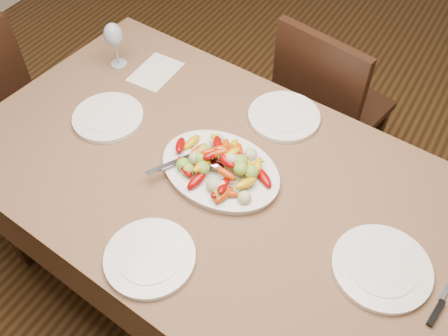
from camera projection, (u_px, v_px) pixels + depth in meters
floor at (248, 237)px, 2.41m from camera, size 6.00×6.00×0.00m
dining_table at (224, 241)px, 1.95m from camera, size 1.92×1.19×0.76m
chair_far at (333, 106)px, 2.31m from camera, size 0.49×0.49×0.95m
serving_platter at (220, 171)px, 1.67m from camera, size 0.44×0.34×0.02m
roasted_vegetables at (220, 160)px, 1.63m from camera, size 0.36×0.26×0.09m
serving_spoon at (198, 162)px, 1.65m from camera, size 0.28×0.17×0.03m
plate_left at (108, 117)px, 1.85m from camera, size 0.26×0.26×0.02m
plate_right at (382, 268)px, 1.44m from camera, size 0.29×0.29×0.02m
plate_far at (284, 117)px, 1.85m from camera, size 0.27×0.27×0.02m
plate_near at (150, 258)px, 1.46m from camera, size 0.27×0.27×0.02m
wine_glass at (115, 44)px, 1.98m from camera, size 0.08×0.08×0.20m
menu_card at (156, 72)px, 2.03m from camera, size 0.15×0.21×0.00m
table_knife at (441, 301)px, 1.38m from camera, size 0.05×0.20×0.01m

